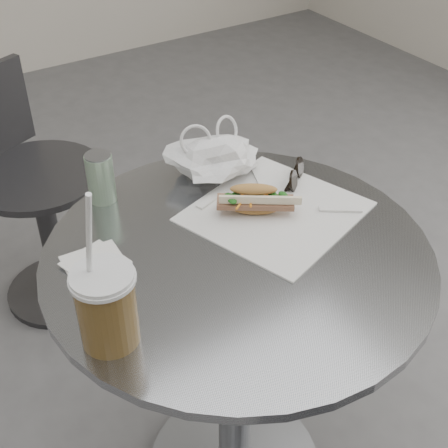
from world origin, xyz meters
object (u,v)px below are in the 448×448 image
banh_mi (255,200)px  drink_can (101,178)px  chair_far (36,207)px  iced_coffee (106,306)px  cafe_table (236,347)px  sunglasses (295,175)px

banh_mi → drink_can: drink_can is taller
chair_far → banh_mi: 0.98m
chair_far → iced_coffee: iced_coffee is taller
cafe_table → drink_can: (-0.15, 0.30, 0.33)m
cafe_table → drink_can: 0.47m
chair_far → iced_coffee: bearing=58.4°
chair_far → sunglasses: 0.98m
iced_coffee → chair_far: bearing=81.9°
iced_coffee → sunglasses: (0.54, 0.21, -0.06)m
cafe_table → sunglasses: (0.24, 0.13, 0.29)m
iced_coffee → sunglasses: 0.58m
banh_mi → iced_coffee: bearing=-123.8°
banh_mi → drink_can: size_ratio=1.81×
chair_far → iced_coffee: size_ratio=2.54×
iced_coffee → sunglasses: size_ratio=3.18×
banh_mi → iced_coffee: (-0.40, -0.16, 0.04)m
chair_far → drink_can: (0.01, -0.62, 0.45)m
chair_far → sunglasses: bearing=93.2°
chair_far → banh_mi: banh_mi is taller
banh_mi → sunglasses: banh_mi is taller
chair_far → banh_mi: (0.25, -0.84, 0.43)m
chair_far → cafe_table: bearing=76.2°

